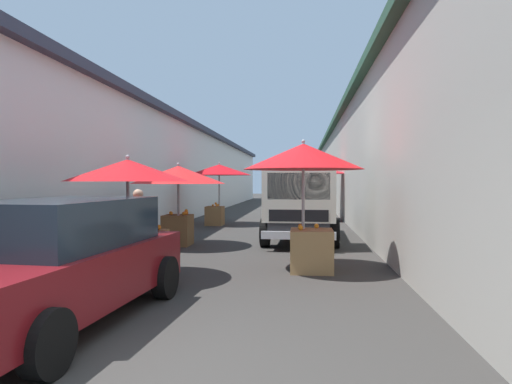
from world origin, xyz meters
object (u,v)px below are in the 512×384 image
at_px(fruit_stall_far_right, 178,182).
at_px(hatchback_car, 54,261).
at_px(fruit_stall_near_left, 131,188).
at_px(fruit_stall_mid_lane, 305,171).
at_px(delivery_truck, 301,205).
at_px(fruit_stall_far_left, 321,177).
at_px(fruit_stall_near_right, 219,175).
at_px(vendor_by_crates, 293,201).
at_px(vendor_in_shade, 138,222).

distance_m(fruit_stall_far_right, hatchback_car, 6.37).
bearing_deg(fruit_stall_near_left, hatchback_car, -179.81).
distance_m(fruit_stall_mid_lane, delivery_truck, 3.68).
bearing_deg(fruit_stall_mid_lane, fruit_stall_far_left, -3.93).
bearing_deg(hatchback_car, fruit_stall_near_right, 1.53).
bearing_deg(fruit_stall_far_left, fruit_stall_near_right, 121.00).
height_order(hatchback_car, delivery_truck, delivery_truck).
height_order(fruit_stall_far_right, hatchback_car, fruit_stall_far_right).
distance_m(fruit_stall_mid_lane, fruit_stall_near_left, 3.14).
distance_m(fruit_stall_near_left, delivery_truck, 5.50).
relative_size(fruit_stall_far_left, fruit_stall_near_right, 0.97).
xyz_separation_m(fruit_stall_far_left, fruit_stall_near_right, (-2.41, 4.01, 0.04)).
bearing_deg(delivery_truck, fruit_stall_near_left, 148.66).
xyz_separation_m(fruit_stall_near_right, hatchback_car, (-12.09, -0.32, -1.17)).
xyz_separation_m(fruit_stall_near_left, hatchback_car, (-2.41, -0.01, -0.82)).
xyz_separation_m(fruit_stall_far_left, vendor_by_crates, (-3.18, 1.12, -0.90)).
bearing_deg(hatchback_car, fruit_stall_far_right, 2.59).
distance_m(vendor_by_crates, vendor_in_shade, 8.17).
bearing_deg(fruit_stall_far_right, delivery_truck, -75.95).
bearing_deg(vendor_in_shade, fruit_stall_mid_lane, -93.65).
relative_size(delivery_truck, vendor_in_shade, 3.28).
bearing_deg(delivery_truck, fruit_stall_near_right, 32.23).
xyz_separation_m(fruit_stall_far_right, fruit_stall_near_left, (-3.89, -0.28, -0.09)).
distance_m(fruit_stall_far_left, fruit_stall_near_left, 12.65).
distance_m(hatchback_car, delivery_truck, 7.63).
relative_size(vendor_by_crates, vendor_in_shade, 1.11).
relative_size(hatchback_car, vendor_in_shade, 2.66).
xyz_separation_m(fruit_stall_near_left, vendor_by_crates, (8.92, -2.57, -0.58)).
xyz_separation_m(fruit_stall_near_right, delivery_truck, (-5.01, -3.16, -0.87)).
bearing_deg(vendor_by_crates, hatchback_car, 167.26).
distance_m(hatchback_car, vendor_by_crates, 11.61).
bearing_deg(fruit_stall_far_right, fruit_stall_near_right, 0.37).
xyz_separation_m(fruit_stall_mid_lane, vendor_in_shade, (0.21, 3.30, -0.99)).
height_order(fruit_stall_near_right, fruit_stall_near_left, fruit_stall_near_right).
bearing_deg(fruit_stall_near_right, delivery_truck, -147.77).
xyz_separation_m(hatchback_car, vendor_by_crates, (11.32, -2.56, 0.24)).
distance_m(delivery_truck, vendor_in_shade, 4.66).
bearing_deg(fruit_stall_far_left, vendor_in_shade, 159.40).
relative_size(fruit_stall_far_left, hatchback_car, 0.60).
bearing_deg(fruit_stall_near_right, vendor_in_shade, 179.65).
height_order(fruit_stall_near_right, delivery_truck, fruit_stall_near_right).
bearing_deg(fruit_stall_far_left, fruit_stall_near_left, 163.02).
bearing_deg(hatchback_car, fruit_stall_near_left, 0.19).
relative_size(fruit_stall_near_right, vendor_in_shade, 1.64).
height_order(fruit_stall_near_left, vendor_in_shade, fruit_stall_near_left).
bearing_deg(fruit_stall_mid_lane, fruit_stall_far_right, 48.87).
height_order(fruit_stall_near_right, fruit_stall_mid_lane, fruit_stall_mid_lane).
distance_m(fruit_stall_far_left, fruit_stall_mid_lane, 11.03).
bearing_deg(fruit_stall_far_left, vendor_by_crates, 160.51).
bearing_deg(fruit_stall_mid_lane, hatchback_car, 140.02).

